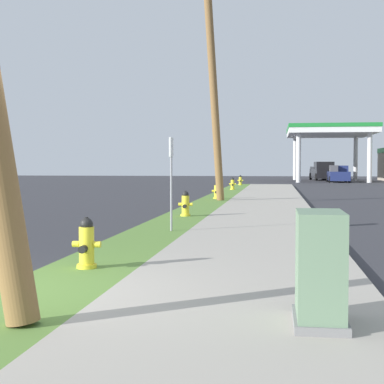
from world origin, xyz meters
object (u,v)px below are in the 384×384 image
Objects in this scene: fire_hydrant_fourth at (233,184)px; utility_pole_midground at (213,81)px; fire_hydrant_third at (217,191)px; fire_hydrant_fifth at (240,181)px; street_sign_post at (171,164)px; fire_hydrant_second at (185,205)px; car_navy_by_near_pump at (338,175)px; utility_cabinet at (320,272)px; truck_black_at_forecourt at (323,172)px; fire_hydrant_nearest at (87,246)px.

fire_hydrant_fourth is 12.42m from utility_pole_midground.
fire_hydrant_fifth is at bearing 90.10° from fire_hydrant_third.
utility_pole_midground is at bearing 91.20° from street_sign_post.
car_navy_by_near_pump is at bearing 77.98° from fire_hydrant_second.
fire_hydrant_third is 4.97m from utility_pole_midground.
street_sign_post is 44.21m from car_navy_by_near_pump.
street_sign_post is at bearing 110.23° from utility_cabinet.
fire_hydrant_fourth is 0.16× the size of car_navy_by_near_pump.
utility_pole_midground is 2.15× the size of car_navy_by_near_pump.
fire_hydrant_fifth is 15.28m from car_navy_by_near_pump.
fire_hydrant_nearest is at bearing -97.79° from truck_black_at_forecourt.
fire_hydrant_nearest and fire_hydrant_fourth have the same top height.
car_navy_by_near_pump is at bearing 79.36° from street_sign_post.
fire_hydrant_third is 20.51m from utility_cabinet.
utility_cabinet is (3.13, -2.58, 0.17)m from fire_hydrant_nearest.
utility_pole_midground reaches higher than fire_hydrant_fifth.
fire_hydrant_second is at bearing -90.03° from fire_hydrant_fourth.
utility_pole_midground is 1.76× the size of truck_black_at_forecourt.
truck_black_at_forecourt is (7.54, 28.49, 0.47)m from fire_hydrant_fourth.
utility_cabinet reaches higher than fire_hydrant_fourth.
street_sign_post reaches higher than car_navy_by_near_pump.
fire_hydrant_fourth is at bearing 90.67° from street_sign_post.
fire_hydrant_nearest is 0.08× the size of utility_pole_midground.
car_navy_by_near_pump is at bearing 80.01° from fire_hydrant_nearest.
utility_cabinet is at bearing -39.48° from fire_hydrant_nearest.
fire_hydrant_second is 0.70× the size of utility_cabinet.
utility_cabinet is at bearing -96.05° from car_navy_by_near_pump.
utility_pole_midground is at bearing -89.09° from fire_hydrant_third.
fire_hydrant_third is at bearing -101.17° from truck_black_at_forecourt.
truck_black_at_forecourt reaches higher than fire_hydrant_second.
car_navy_by_near_pump reaches higher than utility_cabinet.
utility_cabinet is at bearing -80.78° from utility_pole_midground.
fire_hydrant_second is at bearing -102.02° from car_navy_by_near_pump.
truck_black_at_forecourt reaches higher than fire_hydrant_fifth.
utility_pole_midground is (0.13, 15.88, 4.63)m from fire_hydrant_nearest.
utility_pole_midground is (0.04, 7.11, 4.63)m from fire_hydrant_second.
utility_pole_midground reaches higher than fire_hydrant_third.
street_sign_post is (0.36, 4.93, 1.19)m from fire_hydrant_nearest.
fire_hydrant_fourth is 0.13× the size of truck_black_at_forecourt.
car_navy_by_near_pump is 7.57m from truck_black_at_forecourt.
fire_hydrant_third is at bearing -89.98° from fire_hydrant_fourth.
truck_black_at_forecourt is at bearing 78.83° from fire_hydrant_third.
fire_hydrant_fourth is at bearing 90.02° from fire_hydrant_third.
utility_cabinet is (3.05, -38.23, 0.17)m from fire_hydrant_fifth.
fire_hydrant_fourth is 8.25m from fire_hydrant_fifth.
fire_hydrant_fifth is at bearing 94.57° from utility_cabinet.
street_sign_post is 51.48m from truck_black_at_forecourt.
fire_hydrant_nearest is 0.70× the size of utility_cabinet.
utility_cabinet is (3.04, -11.34, 0.17)m from fire_hydrant_second.
fire_hydrant_fourth is (0.01, 18.63, 0.00)m from fire_hydrant_second.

